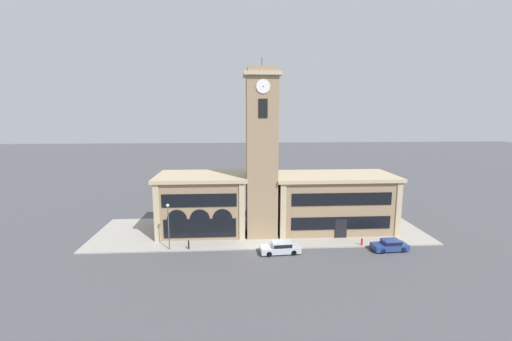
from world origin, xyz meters
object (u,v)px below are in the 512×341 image
at_px(fire_hydrant, 362,242).
at_px(parked_car_near, 281,247).
at_px(street_lamp, 168,219).
at_px(parked_car_mid, 390,245).
at_px(bollard, 189,245).

bearing_deg(fire_hydrant, parked_car_near, -171.80).
relative_size(street_lamp, fire_hydrant, 6.23).
relative_size(parked_car_near, fire_hydrant, 5.31).
distance_m(parked_car_near, street_lamp, 13.22).
distance_m(street_lamp, fire_hydrant, 22.96).
height_order(parked_car_mid, fire_hydrant, parked_car_mid).
distance_m(parked_car_mid, fire_hydrant, 3.13).
relative_size(parked_car_near, street_lamp, 0.85).
relative_size(parked_car_near, parked_car_mid, 1.12).
bearing_deg(parked_car_mid, fire_hydrant, -31.23).
distance_m(parked_car_near, fire_hydrant, 10.07).
height_order(street_lamp, fire_hydrant, street_lamp).
relative_size(parked_car_mid, fire_hydrant, 4.75).
xyz_separation_m(parked_car_near, fire_hydrant, (9.97, 1.44, -0.13)).
height_order(parked_car_near, bollard, parked_car_near).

